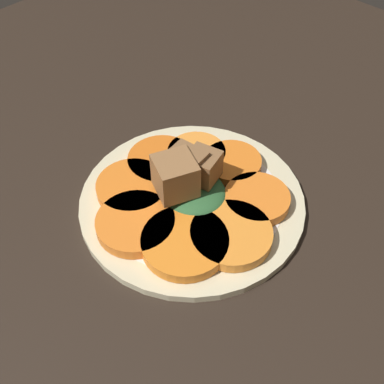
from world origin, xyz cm
name	(u,v)px	position (x,y,z in cm)	size (l,w,h in cm)	color
table_slab	(192,209)	(0.00, 0.00, 1.00)	(120.00, 120.00, 2.00)	black
plate	(192,201)	(0.00, 0.00, 2.52)	(26.72, 26.72, 1.05)	beige
carrot_slice_0	(197,154)	(4.30, -5.30, 3.77)	(7.37, 7.37, 1.34)	orange
carrot_slice_1	(161,161)	(6.61, -1.33, 3.77)	(8.44, 8.44, 1.34)	orange
carrot_slice_2	(132,187)	(5.88, 4.15, 3.77)	(8.58, 8.58, 1.34)	orange
carrot_slice_3	(135,223)	(1.48, 7.55, 3.77)	(8.89, 8.89, 1.34)	orange
carrot_slice_4	(185,242)	(-4.34, 5.62, 3.77)	(9.54, 9.54, 1.34)	orange
carrot_slice_5	(231,234)	(-7.24, 1.34, 3.77)	(9.06, 9.06, 1.34)	orange
carrot_slice_6	(257,199)	(-6.02, -4.67, 3.77)	(7.67, 7.67, 1.34)	orange
carrot_slice_7	(235,165)	(-0.48, -7.23, 3.77)	(7.29, 7.29, 1.34)	orange
center_pile	(188,180)	(0.43, 0.15, 6.01)	(8.38, 8.58, 6.55)	#2D6033
fork	(229,183)	(-1.67, -4.70, 3.30)	(18.46, 8.95, 0.40)	silver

